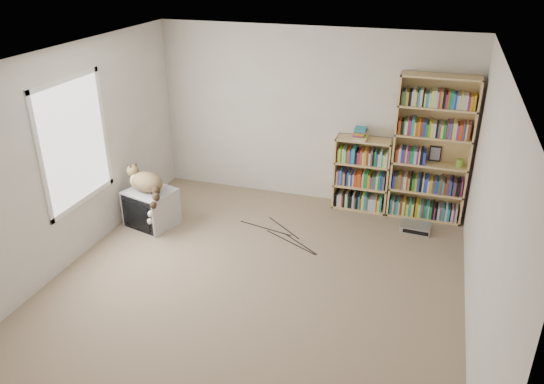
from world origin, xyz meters
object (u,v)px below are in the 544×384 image
(crt_tv, at_px, (152,208))
(bookcase_tall, at_px, (431,153))
(cat, at_px, (147,186))
(dvd_player, at_px, (416,227))
(bookcase_short, at_px, (362,176))

(crt_tv, relative_size, bookcase_tall, 0.35)
(crt_tv, height_order, bookcase_tall, bookcase_tall)
(cat, distance_m, dvd_player, 3.60)
(crt_tv, bearing_deg, bookcase_tall, 36.29)
(cat, xyz_separation_m, bookcase_tall, (3.49, 1.45, 0.33))
(cat, height_order, bookcase_short, bookcase_short)
(crt_tv, distance_m, cat, 0.36)
(crt_tv, height_order, cat, cat)
(bookcase_short, bearing_deg, crt_tv, -152.10)
(cat, bearing_deg, crt_tv, 114.50)
(crt_tv, distance_m, dvd_player, 3.56)
(bookcase_tall, distance_m, dvd_player, 1.01)
(crt_tv, height_order, dvd_player, crt_tv)
(cat, height_order, bookcase_tall, bookcase_tall)
(cat, height_order, dvd_player, cat)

